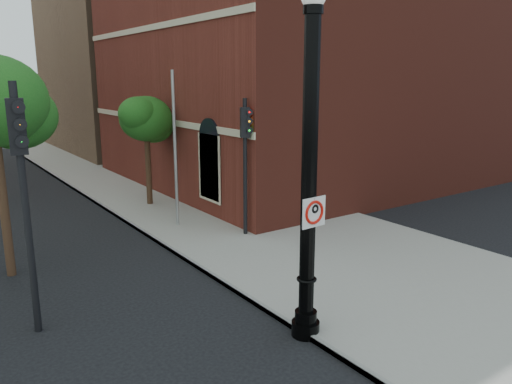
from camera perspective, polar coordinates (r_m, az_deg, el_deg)
ground at (r=10.08m, az=-4.03°, el=-19.28°), size 120.00×120.00×0.00m
sidewalk_right at (r=20.88m, az=-4.09°, el=-1.82°), size 8.00×60.00×0.12m
curb_edge at (r=19.23m, az=-14.24°, el=-3.46°), size 0.10×60.00×0.14m
brick_wall_building at (r=29.49m, az=8.89°, el=14.53°), size 22.30×16.30×12.50m
bg_building_tan_b at (r=42.55m, az=-6.66°, el=15.07°), size 22.00×14.00×14.00m
lamppost at (r=9.98m, az=6.07°, el=0.67°), size 0.60×0.60×7.06m
no_parking_sign at (r=9.96m, az=6.64°, el=-2.28°), size 0.61×0.09×0.61m
traffic_signal_left at (r=11.09m, az=-25.20°, el=2.42°), size 0.38×0.46×5.31m
traffic_signal_right at (r=16.58m, az=-1.22°, el=5.36°), size 0.38×0.42×4.72m
utility_pole at (r=17.94m, az=-9.22°, el=4.60°), size 0.11×0.11×5.63m
street_tree_c at (r=21.27m, az=-12.42°, el=8.03°), size 2.58×2.33×4.64m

